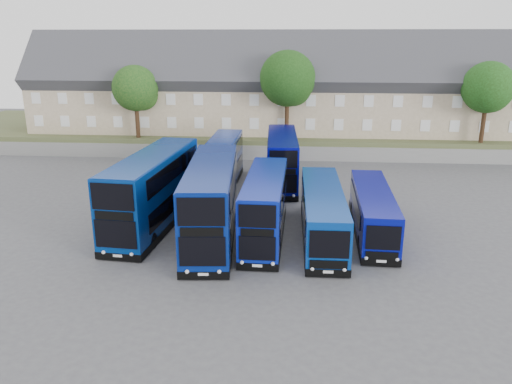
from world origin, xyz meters
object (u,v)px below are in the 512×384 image
object	(u,v)px
tree_west	(137,90)
tree_mid	(289,81)
dd_front_left	(153,191)
coach_east_a	(322,215)
dd_front_mid	(212,203)
tree_east	(489,89)

from	to	relation	value
tree_west	tree_mid	size ratio (longest dim) A/B	0.83
dd_front_left	tree_mid	world-z (taller)	tree_mid
coach_east_a	tree_mid	xyz separation A→B (m)	(-2.57, 22.66, 6.51)
dd_front_mid	tree_west	distance (m)	25.92
dd_front_mid	tree_west	size ratio (longest dim) A/B	1.61
tree_west	tree_east	xyz separation A→B (m)	(36.00, 0.00, 0.34)
dd_front_mid	tree_west	xyz separation A→B (m)	(-11.55, 22.73, 4.68)
tree_west	tree_mid	bearing A→B (deg)	1.79
dd_front_mid	tree_east	bearing A→B (deg)	38.37
tree_west	tree_mid	distance (m)	16.04
tree_west	tree_east	size ratio (longest dim) A/B	0.94
tree_mid	tree_east	size ratio (longest dim) A/B	1.12
dd_front_left	dd_front_mid	size ratio (longest dim) A/B	1.01
dd_front_mid	tree_east	size ratio (longest dim) A/B	1.51
coach_east_a	tree_east	world-z (taller)	tree_east
coach_east_a	tree_east	xyz separation A→B (m)	(17.43, 22.16, 5.83)
coach_east_a	tree_mid	bearing A→B (deg)	95.97
dd_front_left	coach_east_a	world-z (taller)	dd_front_left
dd_front_left	tree_east	xyz separation A→B (m)	(28.75, 20.72, 4.99)
dd_front_mid	tree_west	bearing A→B (deg)	112.40
dd_front_mid	tree_mid	bearing A→B (deg)	74.62
dd_front_mid	tree_east	distance (m)	33.76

